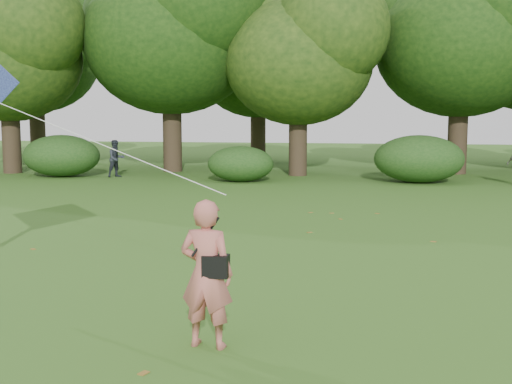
# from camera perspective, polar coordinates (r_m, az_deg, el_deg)

# --- Properties ---
(ground) EXTENTS (100.00, 100.00, 0.00)m
(ground) POSITION_cam_1_polar(r_m,az_deg,el_deg) (8.51, 3.44, -11.87)
(ground) COLOR #265114
(ground) RESTS_ON ground
(man_kite_flyer) EXTENTS (0.69, 0.50, 1.77)m
(man_kite_flyer) POSITION_cam_1_polar(r_m,az_deg,el_deg) (7.59, -4.42, -7.26)
(man_kite_flyer) COLOR #C0655A
(man_kite_flyer) RESTS_ON ground
(bystander_left) EXTENTS (0.96, 0.98, 1.59)m
(bystander_left) POSITION_cam_1_polar(r_m,az_deg,el_deg) (28.06, -12.33, 2.92)
(bystander_left) COLOR #252931
(bystander_left) RESTS_ON ground
(crossbody_bag) EXTENTS (0.43, 0.20, 0.71)m
(crossbody_bag) POSITION_cam_1_polar(r_m,az_deg,el_deg) (7.51, -3.62, -6.50)
(crossbody_bag) COLOR black
(crossbody_bag) RESTS_ON ground
(tree_line) EXTENTS (54.70, 15.30, 9.48)m
(tree_line) POSITION_cam_1_polar(r_m,az_deg,el_deg) (31.02, 11.28, 12.22)
(tree_line) COLOR #3A2D1E
(tree_line) RESTS_ON ground
(shrub_band) EXTENTS (39.15, 3.22, 1.88)m
(shrub_band) POSITION_cam_1_polar(r_m,az_deg,el_deg) (25.72, 6.03, 2.81)
(shrub_band) COLOR #264919
(shrub_band) RESTS_ON ground
(fallen_leaves) EXTENTS (10.95, 11.56, 0.01)m
(fallen_leaves) POSITION_cam_1_polar(r_m,az_deg,el_deg) (14.11, 5.20, -4.20)
(fallen_leaves) COLOR brown
(fallen_leaves) RESTS_ON ground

